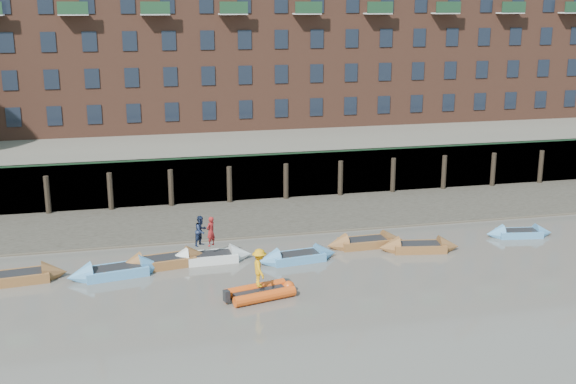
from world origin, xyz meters
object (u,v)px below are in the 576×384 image
object	(u,v)px
rowboat_5	(365,243)
rowboat_7	(519,233)
rowboat_0	(16,277)
person_rower_b	(201,231)
rowboat_2	(165,262)
person_rower_a	(211,231)
person_rib_crew	(259,268)
rowboat_4	(298,257)
rowboat_6	(419,247)
rowboat_3	(209,257)
rowboat_1	(116,271)
rib_tender	(263,292)

from	to	relation	value
rowboat_5	rowboat_7	world-z (taller)	rowboat_5
rowboat_0	person_rower_b	world-z (taller)	person_rower_b
rowboat_2	rowboat_7	world-z (taller)	rowboat_2
rowboat_2	rowboat_7	xyz separation A→B (m)	(20.90, 0.18, -0.05)
person_rower_b	person_rower_a	bearing A→B (deg)	-61.09
rowboat_2	person_rower_a	size ratio (longest dim) A/B	3.16
person_rower_b	person_rib_crew	size ratio (longest dim) A/B	0.90
rowboat_4	rowboat_7	size ratio (longest dim) A/B	1.11
rowboat_0	rowboat_6	size ratio (longest dim) A/B	1.07
rowboat_6	person_rower_a	distance (m)	11.68
rowboat_0	person_rib_crew	xyz separation A→B (m)	(11.46, -4.61, 1.21)
rowboat_3	rowboat_7	world-z (taller)	rowboat_3
rowboat_6	person_rower_b	size ratio (longest dim) A/B	2.83
rowboat_4	person_rower_a	size ratio (longest dim) A/B	2.83
rowboat_1	rowboat_3	world-z (taller)	rowboat_1
rowboat_3	rowboat_7	size ratio (longest dim) A/B	1.13
rowboat_7	person_rib_crew	bearing A→B (deg)	-153.76
rowboat_0	rowboat_5	size ratio (longest dim) A/B	1.08
rowboat_5	person_rib_crew	world-z (taller)	person_rib_crew
rowboat_7	person_rib_crew	size ratio (longest dim) A/B	2.24
rib_tender	rowboat_7	bearing A→B (deg)	4.13
rowboat_6	rowboat_0	bearing A→B (deg)	-170.91
rowboat_7	person_rib_crew	world-z (taller)	person_rib_crew
rowboat_0	rowboat_7	world-z (taller)	rowboat_0
rib_tender	person_rower_a	size ratio (longest dim) A/B	2.14
rowboat_7	person_rower_a	world-z (taller)	person_rower_a
rowboat_0	person_rower_b	distance (m)	9.50
rowboat_2	rib_tender	world-z (taller)	rowboat_2
rowboat_7	person_rower_b	bearing A→B (deg)	-171.71
rowboat_3	rowboat_2	bearing A→B (deg)	-177.14
rowboat_0	rowboat_1	bearing A→B (deg)	-9.71
rowboat_2	rowboat_7	size ratio (longest dim) A/B	1.24
rowboat_5	person_rower_a	xyz separation A→B (m)	(-8.87, -0.44, 1.47)
person_rower_b	person_rib_crew	bearing A→B (deg)	-113.44
rowboat_7	person_rib_crew	xyz separation A→B (m)	(-16.79, -5.34, 1.26)
rib_tender	person_rib_crew	size ratio (longest dim) A/B	1.88
rowboat_5	rowboat_7	distance (m)	9.53
rowboat_4	person_rower_a	xyz separation A→B (m)	(-4.53, 1.00, 1.48)
person_rower_a	rib_tender	bearing A→B (deg)	64.93
rib_tender	person_rib_crew	bearing A→B (deg)	146.45
rowboat_4	rowboat_7	xyz separation A→B (m)	(13.86, 1.04, -0.02)
person_rower_a	rowboat_1	bearing A→B (deg)	-31.99
rowboat_5	person_rower_a	distance (m)	9.00
person_rib_crew	rowboat_6	bearing A→B (deg)	-67.75
rowboat_3	rowboat_5	distance (m)	8.98
rowboat_2	rib_tender	distance (m)	6.72
person_rower_a	person_rower_b	size ratio (longest dim) A/B	0.98
rowboat_0	rowboat_1	world-z (taller)	rowboat_0
rowboat_2	rowboat_7	bearing A→B (deg)	-8.75
rowboat_1	person_rower_a	xyz separation A→B (m)	(5.00, 0.98, 1.46)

